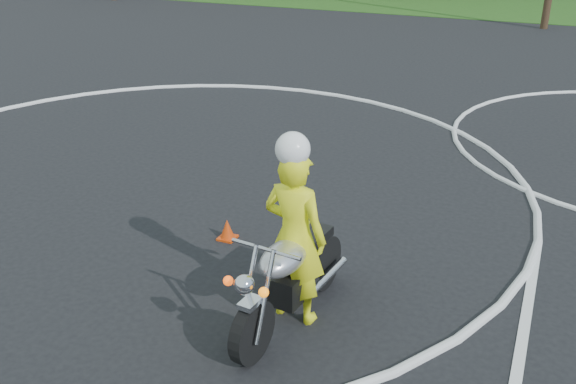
% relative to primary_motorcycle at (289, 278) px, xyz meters
% --- Properties ---
extents(ground, '(120.00, 120.00, 0.00)m').
position_rel_primary_motorcycle_xyz_m(ground, '(-3.54, 0.12, -0.59)').
color(ground, black).
rests_on(ground, ground).
extents(grass_strip, '(120.00, 10.00, 0.02)m').
position_rel_primary_motorcycle_xyz_m(grass_strip, '(-3.54, 27.12, -0.58)').
color(grass_strip, '#1E4714').
rests_on(grass_strip, ground).
extents(course_markings, '(19.05, 19.05, 0.12)m').
position_rel_primary_motorcycle_xyz_m(course_markings, '(-1.37, 4.48, -0.58)').
color(course_markings, silver).
rests_on(course_markings, ground).
extents(primary_motorcycle, '(0.80, 2.29, 1.20)m').
position_rel_primary_motorcycle_xyz_m(primary_motorcycle, '(0.00, 0.00, 0.00)').
color(primary_motorcycle, black).
rests_on(primary_motorcycle, ground).
extents(rider_primary_grp, '(0.79, 0.57, 2.24)m').
position_rel_primary_motorcycle_xyz_m(rider_primary_grp, '(0.00, 0.14, 0.49)').
color(rider_primary_grp, '#FAFD1A').
rests_on(rider_primary_grp, ground).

